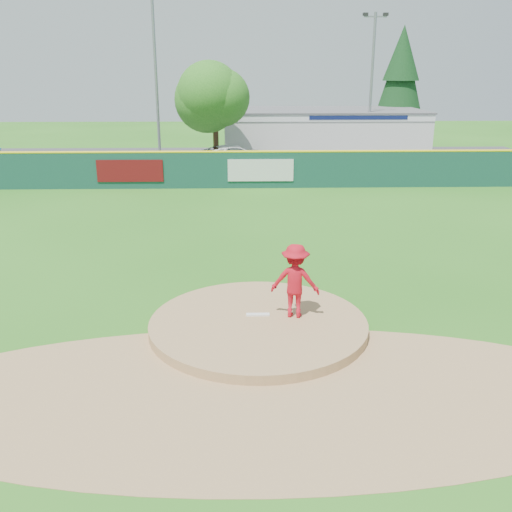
{
  "coord_description": "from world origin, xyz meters",
  "views": [
    {
      "loc": [
        -0.43,
        -13.15,
        6.29
      ],
      "look_at": [
        0.0,
        2.0,
        1.3
      ],
      "focal_mm": 40.0,
      "sensor_mm": 36.0,
      "label": 1
    }
  ],
  "objects_px": {
    "deciduous_tree": "(215,97)",
    "conifer_tree": "(401,78)",
    "pitcher": "(295,281)",
    "pool_building_grp": "(322,131)",
    "van": "(236,157)",
    "light_pole_left": "(156,72)",
    "light_pole_right": "(372,80)"
  },
  "relations": [
    {
      "from": "pitcher",
      "to": "pool_building_grp",
      "type": "distance_m",
      "value": 32.14
    },
    {
      "from": "van",
      "to": "deciduous_tree",
      "type": "xyz_separation_m",
      "value": [
        -1.3,
        0.43,
        3.77
      ]
    },
    {
      "from": "conifer_tree",
      "to": "light_pole_right",
      "type": "relative_size",
      "value": 0.95
    },
    {
      "from": "pool_building_grp",
      "to": "conifer_tree",
      "type": "height_order",
      "value": "conifer_tree"
    },
    {
      "from": "conifer_tree",
      "to": "light_pole_right",
      "type": "bearing_deg",
      "value": -119.74
    },
    {
      "from": "deciduous_tree",
      "to": "van",
      "type": "bearing_deg",
      "value": -18.29
    },
    {
      "from": "pool_building_grp",
      "to": "conifer_tree",
      "type": "bearing_deg",
      "value": 29.78
    },
    {
      "from": "deciduous_tree",
      "to": "conifer_tree",
      "type": "height_order",
      "value": "conifer_tree"
    },
    {
      "from": "light_pole_right",
      "to": "light_pole_left",
      "type": "bearing_deg",
      "value": -172.41
    },
    {
      "from": "conifer_tree",
      "to": "van",
      "type": "bearing_deg",
      "value": -140.18
    },
    {
      "from": "light_pole_left",
      "to": "light_pole_right",
      "type": "height_order",
      "value": "light_pole_left"
    },
    {
      "from": "pitcher",
      "to": "van",
      "type": "distance_m",
      "value": 24.37
    },
    {
      "from": "van",
      "to": "conifer_tree",
      "type": "xyz_separation_m",
      "value": [
        13.7,
        11.43,
        4.76
      ]
    },
    {
      "from": "pool_building_grp",
      "to": "light_pole_left",
      "type": "xyz_separation_m",
      "value": [
        -12.0,
        -4.99,
        4.39
      ]
    },
    {
      "from": "light_pole_left",
      "to": "light_pole_right",
      "type": "xyz_separation_m",
      "value": [
        15.0,
        2.0,
        -0.51
      ]
    },
    {
      "from": "light_pole_right",
      "to": "van",
      "type": "bearing_deg",
      "value": -155.47
    },
    {
      "from": "pool_building_grp",
      "to": "pitcher",
      "type": "bearing_deg",
      "value": -99.06
    },
    {
      "from": "pitcher",
      "to": "van",
      "type": "bearing_deg",
      "value": -74.43
    },
    {
      "from": "light_pole_left",
      "to": "conifer_tree",
      "type": "bearing_deg",
      "value": 25.35
    },
    {
      "from": "conifer_tree",
      "to": "deciduous_tree",
      "type": "bearing_deg",
      "value": -143.75
    },
    {
      "from": "pitcher",
      "to": "deciduous_tree",
      "type": "height_order",
      "value": "deciduous_tree"
    },
    {
      "from": "pitcher",
      "to": "deciduous_tree",
      "type": "xyz_separation_m",
      "value": [
        -2.94,
        24.74,
        3.35
      ]
    },
    {
      "from": "pitcher",
      "to": "pool_building_grp",
      "type": "bearing_deg",
      "value": -87.36
    },
    {
      "from": "van",
      "to": "light_pole_left",
      "type": "bearing_deg",
      "value": 49.19
    },
    {
      "from": "pool_building_grp",
      "to": "light_pole_left",
      "type": "bearing_deg",
      "value": -157.4
    },
    {
      "from": "pool_building_grp",
      "to": "light_pole_right",
      "type": "relative_size",
      "value": 1.52
    },
    {
      "from": "pool_building_grp",
      "to": "light_pole_right",
      "type": "xyz_separation_m",
      "value": [
        3.0,
        -2.99,
        3.88
      ]
    },
    {
      "from": "pitcher",
      "to": "light_pole_left",
      "type": "height_order",
      "value": "light_pole_left"
    },
    {
      "from": "pool_building_grp",
      "to": "light_pole_left",
      "type": "distance_m",
      "value": 13.72
    },
    {
      "from": "pitcher",
      "to": "conifer_tree",
      "type": "distance_m",
      "value": 37.97
    },
    {
      "from": "van",
      "to": "conifer_tree",
      "type": "relative_size",
      "value": 0.58
    },
    {
      "from": "van",
      "to": "pool_building_grp",
      "type": "bearing_deg",
      "value": -58.27
    }
  ]
}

